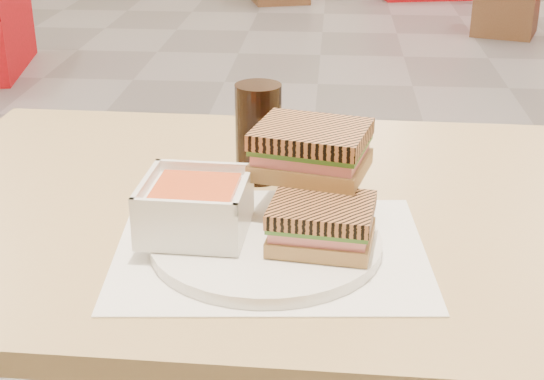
# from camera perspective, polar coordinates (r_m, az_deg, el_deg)

# --- Properties ---
(main_table) EXTENTS (1.22, 0.73, 0.75)m
(main_table) POSITION_cam_1_polar(r_m,az_deg,el_deg) (1.07, 5.65, -6.71)
(main_table) COLOR #A38955
(main_table) RESTS_ON ground
(tray_liner) EXTENTS (0.38, 0.30, 0.00)m
(tray_liner) POSITION_cam_1_polar(r_m,az_deg,el_deg) (0.91, -0.11, -4.44)
(tray_liner) COLOR white
(tray_liner) RESTS_ON main_table
(plate) EXTENTS (0.27, 0.27, 0.01)m
(plate) POSITION_cam_1_polar(r_m,az_deg,el_deg) (0.91, -0.43, -3.85)
(plate) COLOR white
(plate) RESTS_ON tray_liner
(soup_bowl) EXTENTS (0.12, 0.12, 0.06)m
(soup_bowl) POSITION_cam_1_polar(r_m,az_deg,el_deg) (0.91, -5.56, -1.35)
(soup_bowl) COLOR white
(soup_bowl) RESTS_ON plate
(panini_lower) EXTENTS (0.12, 0.11, 0.05)m
(panini_lower) POSITION_cam_1_polar(r_m,az_deg,el_deg) (0.88, 3.62, -2.44)
(panini_lower) COLOR #9B7A47
(panini_lower) RESTS_ON plate
(panini_upper) EXTENTS (0.15, 0.13, 0.06)m
(panini_upper) POSITION_cam_1_polar(r_m,az_deg,el_deg) (0.94, 2.86, 2.95)
(panini_upper) COLOR #9B7A47
(panini_upper) RESTS_ON panini_lower
(cola_glass) EXTENTS (0.06, 0.06, 0.14)m
(cola_glass) POSITION_cam_1_polar(r_m,az_deg,el_deg) (1.08, -0.99, 4.17)
(cola_glass) COLOR black
(cola_glass) RESTS_ON main_table
(bg_chair_1l) EXTENTS (0.49, 0.49, 0.44)m
(bg_chair_1l) POSITION_cam_1_polar(r_m,az_deg,el_deg) (5.56, 16.69, 12.98)
(bg_chair_1l) COLOR brown
(bg_chair_1l) RESTS_ON ground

